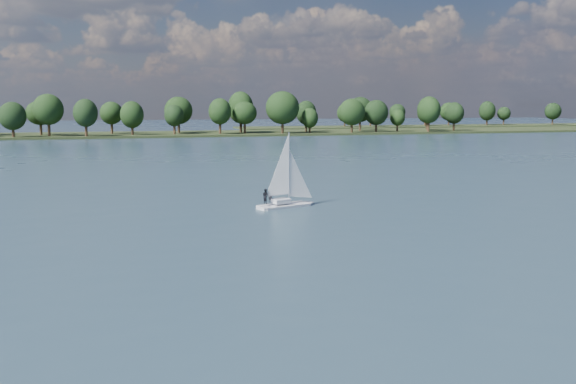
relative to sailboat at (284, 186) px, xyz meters
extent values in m
plane|color=#233342|center=(-7.01, 58.15, -2.34)|extent=(700.00, 700.00, 0.00)
cube|color=black|center=(-7.01, 170.15, -2.34)|extent=(660.00, 40.00, 1.50)
cube|color=black|center=(152.99, 218.15, -2.34)|extent=(220.00, 30.00, 1.40)
cube|color=silver|center=(0.10, 0.01, -2.34)|extent=(6.60, 3.74, 0.75)
cube|color=silver|center=(0.10, 0.01, -1.59)|extent=(2.13, 1.67, 0.47)
cylinder|color=#ABAAB1|center=(0.10, 0.01, 1.92)|extent=(0.11, 0.11, 7.49)
imported|color=black|center=(-1.38, 0.32, -0.98)|extent=(0.53, 0.67, 1.61)
imported|color=black|center=(-2.09, -0.38, -0.98)|extent=(0.87, 0.96, 1.61)
camera|label=1|loc=(-18.90, -64.82, 8.54)|focal=40.00mm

